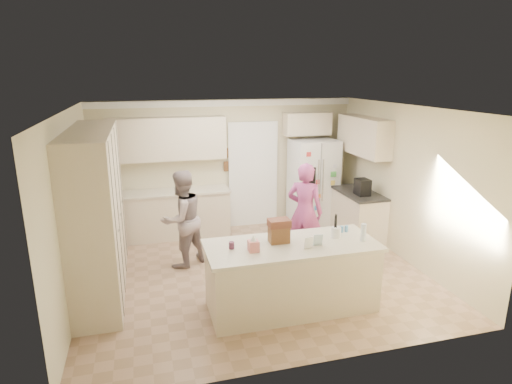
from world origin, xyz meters
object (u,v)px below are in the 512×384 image
object	(u,v)px
refrigerator	(313,184)
coffee_maker	(362,187)
teen_boy	(182,219)
tissue_box	(253,246)
dollhouse_body	(279,234)
island_base	(291,277)
teen_girl	(305,212)
utensil_crock	(336,233)

from	to	relation	value
refrigerator	coffee_maker	xyz separation A→B (m)	(0.52, -1.09, 0.17)
refrigerator	teen_boy	bearing A→B (deg)	-157.81
tissue_box	dollhouse_body	distance (m)	0.45
island_base	coffee_maker	bearing A→B (deg)	42.83
teen_boy	refrigerator	bearing A→B (deg)	171.34
tissue_box	teen_girl	distance (m)	2.06
utensil_crock	tissue_box	bearing A→B (deg)	-172.87
teen_boy	teen_girl	size ratio (longest dim) A/B	0.96
teen_girl	coffee_maker	bearing A→B (deg)	-124.64
coffee_maker	teen_boy	distance (m)	3.34
tissue_box	dollhouse_body	bearing A→B (deg)	26.57
dollhouse_body	island_base	bearing A→B (deg)	-33.69
tissue_box	teen_boy	bearing A→B (deg)	111.46
island_base	teen_boy	world-z (taller)	teen_boy
island_base	teen_boy	distance (m)	2.18
refrigerator	island_base	distance (m)	3.39
coffee_maker	dollhouse_body	size ratio (longest dim) A/B	1.15
island_base	tissue_box	world-z (taller)	tissue_box
island_base	utensil_crock	bearing A→B (deg)	4.40
tissue_box	teen_boy	distance (m)	1.98
coffee_maker	dollhouse_body	world-z (taller)	coffee_maker
utensil_crock	teen_boy	size ratio (longest dim) A/B	0.09
island_base	teen_girl	distance (m)	1.71
refrigerator	coffee_maker	world-z (taller)	refrigerator
refrigerator	tissue_box	bearing A→B (deg)	-125.93
teen_boy	teen_girl	distance (m)	2.05
utensil_crock	tissue_box	distance (m)	1.21
coffee_maker	island_base	distance (m)	2.87
utensil_crock	teen_girl	world-z (taller)	teen_girl
refrigerator	utensil_crock	world-z (taller)	refrigerator
coffee_maker	teen_boy	bearing A→B (deg)	-177.12
island_base	dollhouse_body	xyz separation A→B (m)	(-0.15, 0.10, 0.60)
island_base	dollhouse_body	bearing A→B (deg)	146.31
coffee_maker	refrigerator	bearing A→B (deg)	115.49
refrigerator	teen_boy	world-z (taller)	refrigerator
dollhouse_body	teen_boy	world-z (taller)	teen_boy
coffee_maker	teen_girl	xyz separation A→B (m)	(-1.29, -0.42, -0.23)
tissue_box	coffee_maker	bearing A→B (deg)	37.57
utensil_crock	refrigerator	bearing A→B (deg)	73.35
tissue_box	teen_girl	world-z (taller)	teen_girl
utensil_crock	teen_boy	bearing A→B (deg)	138.77
refrigerator	tissue_box	world-z (taller)	refrigerator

